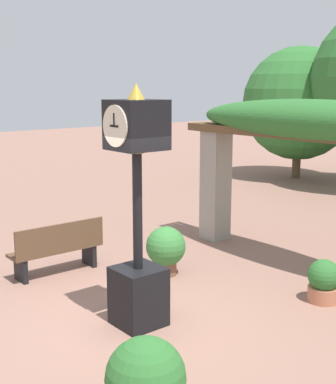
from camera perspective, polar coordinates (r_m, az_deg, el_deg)
ground_plane at (r=7.31m, az=-3.67°, el=-13.90°), size 60.00×60.00×0.00m
pedestal_clock at (r=6.82m, az=-3.27°, el=-2.60°), size 0.62×0.66×3.14m
pergola at (r=9.26m, az=15.04°, el=5.62°), size 5.58×1.06×2.89m
potted_plant_near_left at (r=5.13m, az=-2.40°, el=-19.49°), size 0.75×0.75×0.89m
potted_plant_near_right at (r=8.91m, az=-0.24°, el=-6.04°), size 0.66×0.66×0.82m
potted_plant_far_left at (r=8.20m, az=16.27°, el=-9.10°), size 0.47×0.47×0.64m
park_bench at (r=9.13m, az=-11.68°, el=-5.95°), size 0.42×1.58×0.89m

